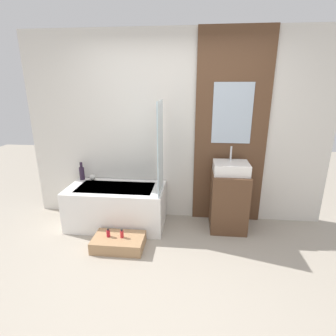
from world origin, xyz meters
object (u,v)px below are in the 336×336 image
at_px(wooden_step_bench, 119,242).
at_px(bottle_soap_primary, 108,233).
at_px(sink, 231,168).
at_px(vase_round_light, 93,177).
at_px(bottle_soap_secondary, 122,234).
at_px(bathtub, 117,206).
at_px(vase_tall_dark, 82,173).

xyz_separation_m(wooden_step_bench, bottle_soap_primary, (-0.12, 0.00, 0.12)).
bearing_deg(wooden_step_bench, sink, 24.71).
distance_m(wooden_step_bench, vase_round_light, 1.13).
bearing_deg(sink, bottle_soap_primary, -157.11).
bearing_deg(bottle_soap_primary, bottle_soap_secondary, -0.00).
height_order(bathtub, bottle_soap_secondary, bathtub).
relative_size(bathtub, bottle_soap_primary, 12.34).
height_order(wooden_step_bench, sink, sink).
height_order(bathtub, bottle_soap_primary, bathtub).
xyz_separation_m(vase_tall_dark, bottle_soap_primary, (0.63, -0.81, -0.48)).
xyz_separation_m(sink, bottle_soap_secondary, (-1.32, -0.63, -0.68)).
distance_m(wooden_step_bench, sink, 1.70).
bearing_deg(bottle_soap_primary, vase_tall_dark, 127.85).
bearing_deg(sink, wooden_step_bench, -155.29).
bearing_deg(bathtub, sink, 2.65).
height_order(bathtub, wooden_step_bench, bathtub).
relative_size(bathtub, sink, 2.92).
bearing_deg(vase_tall_dark, wooden_step_bench, -47.10).
height_order(wooden_step_bench, bottle_soap_secondary, bottle_soap_secondary).
bearing_deg(vase_tall_dark, bathtub, -23.57).
relative_size(sink, vase_round_light, 4.93).
bearing_deg(bathtub, bottle_soap_secondary, -68.35).
distance_m(vase_tall_dark, bottle_soap_primary, 1.13).
relative_size(wooden_step_bench, vase_round_light, 6.70).
relative_size(wooden_step_bench, vase_tall_dark, 2.32).
xyz_separation_m(sink, vase_round_light, (-1.95, 0.17, -0.26)).
bearing_deg(bottle_soap_secondary, vase_round_light, 128.54).
bearing_deg(bathtub, vase_tall_dark, 156.43).
distance_m(vase_round_light, bottle_soap_secondary, 1.10).
distance_m(vase_round_light, bottle_soap_primary, 1.01).
xyz_separation_m(sink, bottle_soap_primary, (-1.49, -0.63, -0.68)).
relative_size(wooden_step_bench, sink, 1.36).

